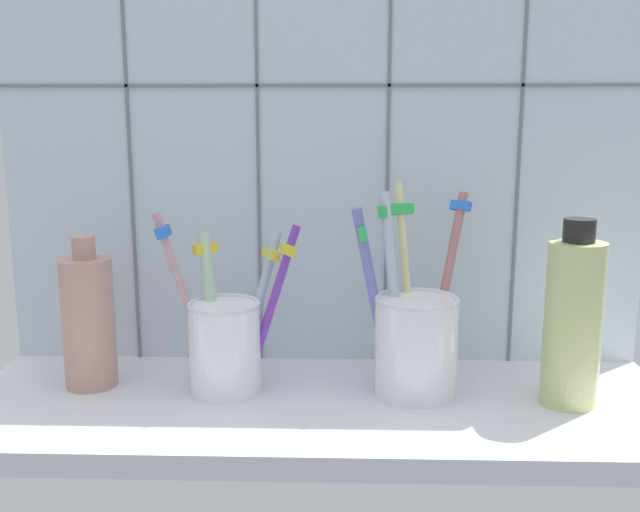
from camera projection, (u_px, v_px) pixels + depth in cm
name	position (u px, v px, depth cm)	size (l,w,h in cm)	color
counter_slab	(319.00, 410.00, 63.30)	(64.00, 22.00, 2.00)	silver
tile_wall_back	(323.00, 160.00, 70.97)	(64.00, 2.20, 45.00)	silver
toothbrush_cup_left	(225.00, 339.00, 64.49)	(13.18, 7.47, 16.57)	white
toothbrush_cup_right	(415.00, 337.00, 63.99)	(11.51, 10.65, 18.90)	white
ceramic_vase	(89.00, 321.00, 65.41)	(4.75, 4.75, 14.15)	tan
soap_bottle	(571.00, 319.00, 61.46)	(4.86, 4.86, 16.36)	#C2CB81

